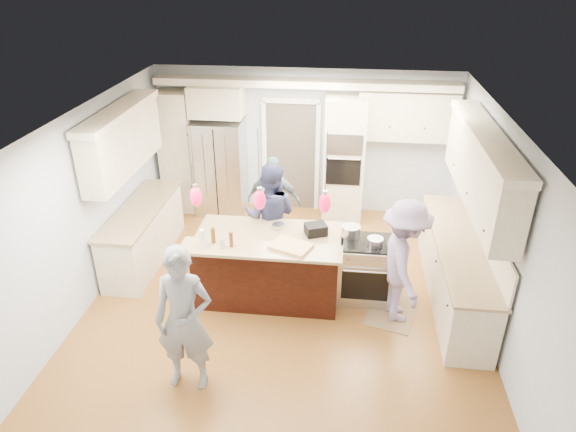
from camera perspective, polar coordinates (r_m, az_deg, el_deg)
name	(u,v)px	position (r m, az deg, el deg)	size (l,w,h in m)	color
ground_plane	(285,296)	(7.62, -0.31, -8.91)	(6.00, 6.00, 0.00)	olive
room_shell	(285,183)	(6.71, -0.35, 3.71)	(5.54, 6.04, 2.72)	#B2BCC6
refrigerator	(220,168)	(9.73, -7.54, 5.35)	(0.90, 0.70, 1.80)	#B7B7BC
oven_column	(344,160)	(9.39, 6.25, 6.23)	(0.72, 0.69, 2.30)	beige
back_upper_cabinets	(263,128)	(9.42, -2.84, 9.79)	(5.30, 0.61, 2.54)	beige
right_counter_run	(464,233)	(7.46, 18.95, -1.83)	(0.64, 3.10, 2.51)	beige
left_cabinets	(136,200)	(8.35, -16.53, 1.74)	(0.64, 2.30, 2.51)	beige
kitchen_island	(269,265)	(7.44, -2.15, -5.43)	(2.10, 1.46, 1.12)	black
island_range	(367,270)	(7.46, 8.76, -5.93)	(0.82, 0.71, 0.92)	#B7B7BC
pendant_lights	(260,200)	(6.29, -3.18, 1.84)	(1.75, 0.15, 1.03)	black
person_bar_end	(184,320)	(5.87, -11.46, -11.27)	(0.66, 0.43, 1.80)	slate
person_far_left	(270,216)	(7.92, -1.98, -0.04)	(0.84, 0.66, 1.73)	navy
person_far_right	(274,201)	(8.63, -1.56, 1.73)	(0.91, 0.38, 1.55)	slate
person_range_side	(403,262)	(6.93, 12.70, -5.03)	(1.13, 0.65, 1.75)	gray
floor_rug	(392,310)	(7.49, 11.50, -10.24)	(0.63, 0.91, 0.01)	olive
water_bottle	(203,239)	(6.62, -9.46, -2.53)	(0.06, 0.06, 0.27)	silver
beer_bottle_a	(202,238)	(6.69, -9.54, -2.47)	(0.05, 0.05, 0.21)	#4F2F0E
beer_bottle_b	(231,240)	(6.61, -6.34, -2.62)	(0.05, 0.05, 0.21)	#4F2F0E
beer_bottle_c	(213,235)	(6.73, -8.32, -2.14)	(0.06, 0.06, 0.22)	#4F2F0E
drink_can	(222,244)	(6.63, -7.32, -3.07)	(0.06, 0.06, 0.12)	#B7B7BC
cutting_board	(291,246)	(6.59, 0.33, -3.38)	(0.50, 0.36, 0.04)	tan
pot_large	(351,231)	(7.28, 6.99, -1.68)	(0.27, 0.27, 0.16)	#B7B7BC
pot_small	(375,242)	(7.12, 9.66, -2.84)	(0.22, 0.22, 0.11)	#B7B7BC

